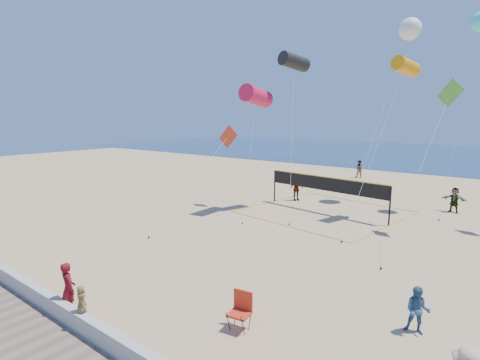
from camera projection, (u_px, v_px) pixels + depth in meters
The scene contains 17 objects.
ground at pixel (201, 313), 12.37m from camera, with size 120.00×120.00×0.00m, color tan.
ocean at pixel (466, 156), 60.67m from camera, with size 140.00×50.00×0.03m, color navy.
seawall at pixel (123, 349), 9.98m from camera, with size 32.00×0.30×0.60m, color #ACADA8.
woman at pixel (68, 289), 12.14m from camera, with size 0.66×0.43×1.80m, color maroon.
toddler at pixel (81, 299), 11.22m from camera, with size 0.41×0.27×0.84m, color brown.
bystander_a at pixel (417, 310), 11.13m from camera, with size 0.71×0.55×1.46m, color #33567F.
far_person_0 at pixel (296, 189), 28.85m from camera, with size 1.06×0.44×1.81m, color gray.
far_person_1 at pixel (454, 200), 25.35m from camera, with size 1.57×0.50×1.69m, color gray.
far_person_3 at pixel (360, 169), 39.30m from camera, with size 0.91×0.71×1.87m, color gray.
camp_chair at pixel (241, 308), 11.41m from camera, with size 0.72×0.85×1.30m.
volleyball_net at pixel (325, 188), 25.18m from camera, with size 10.33×10.20×2.45m.
kite_0 at pixel (256, 96), 24.43m from camera, with size 1.95×4.51×8.47m.
kite_1 at pixel (294, 62), 25.05m from camera, with size 2.96×5.16×10.68m.
kite_2 at pixel (406, 67), 22.26m from camera, with size 1.52×7.67×9.94m.
kite_3 at pixel (225, 141), 26.27m from camera, with size 2.35×8.64×5.85m.
kite_4 at pixel (447, 102), 19.33m from camera, with size 1.63×7.42×8.40m.
kite_6 at pixel (410, 29), 26.54m from camera, with size 2.16×7.71×13.32m.
Camera 1 is at (8.03, -8.27, 6.43)m, focal length 28.00 mm.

